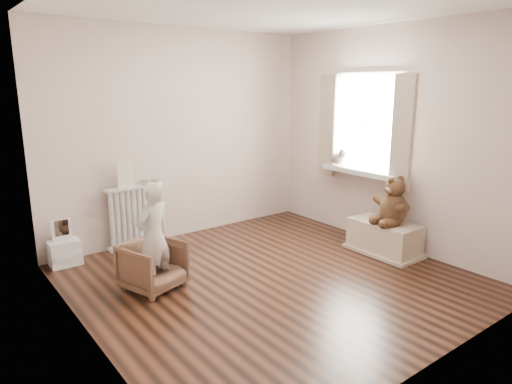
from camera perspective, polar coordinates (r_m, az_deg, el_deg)
floor at (r=4.71m, az=1.90°, el=-10.81°), size 3.60×3.60×0.01m
ceiling at (r=4.34m, az=2.19°, el=22.28°), size 3.60×3.60×0.01m
back_wall at (r=5.83m, az=-9.32°, el=7.05°), size 3.60×0.02×2.60m
front_wall at (r=3.18m, az=23.04°, el=0.88°), size 3.60×0.02×2.60m
left_wall at (r=3.50m, az=-21.44°, el=2.10°), size 0.02×3.60×2.60m
right_wall at (r=5.64m, az=16.43°, el=6.47°), size 0.02×3.60×2.60m
window at (r=5.78m, az=13.88°, el=8.27°), size 0.03×0.90×1.10m
window_sill at (r=5.79m, az=13.00°, el=2.52°), size 0.22×1.10×0.06m
curtain_left at (r=5.35m, az=17.86°, el=6.99°), size 0.06×0.26×1.30m
curtain_right at (r=6.08m, az=8.98°, el=8.16°), size 0.06×0.26×1.30m
radiator at (r=5.61m, az=-14.62°, el=-2.96°), size 0.72×0.14×0.76m
paper_doll at (r=5.45m, az=-16.02°, el=2.21°), size 0.19×0.02×0.32m
tin_a at (r=5.56m, az=-13.66°, el=1.18°), size 0.09×0.09×0.05m
tin_b at (r=5.61m, az=-12.58°, el=1.33°), size 0.09×0.09×0.05m
toy_vanity at (r=5.37m, az=-22.92°, el=-5.65°), size 0.32×0.23×0.50m
armchair at (r=4.52m, az=-12.74°, el=-8.97°), size 0.64×0.64×0.47m
child at (r=4.37m, az=-12.67°, el=-5.46°), size 0.44×0.35×1.04m
toy_bench at (r=5.53m, az=15.73°, el=-5.33°), size 0.42×0.79×0.37m
teddy_bear at (r=5.36m, az=16.92°, el=-0.78°), size 0.50×0.41×0.54m
plush_cat at (r=6.01m, az=10.16°, el=4.31°), size 0.22×0.29×0.22m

